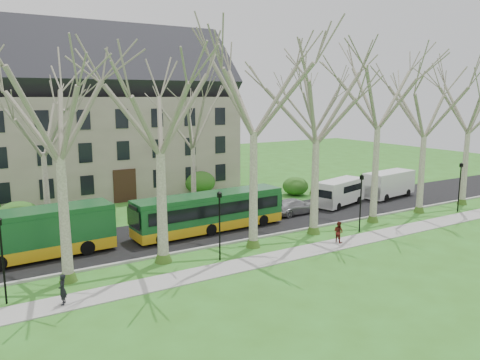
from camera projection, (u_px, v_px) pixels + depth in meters
name	position (u px, v px, depth m)	size (l,w,h in m)	color
ground	(287.00, 241.00, 33.07)	(120.00, 120.00, 0.00)	#33681D
sidewalk	(310.00, 250.00, 30.96)	(70.00, 2.00, 0.06)	gray
road	(246.00, 223.00, 37.69)	(80.00, 8.00, 0.06)	black
curb	(275.00, 235.00, 34.32)	(80.00, 0.25, 0.14)	#A5A39E
building	(104.00, 116.00, 48.80)	(26.50, 12.20, 16.00)	gray
tree_row_verge	(287.00, 142.00, 32.08)	(49.00, 7.00, 14.00)	gray
tree_row_far	(200.00, 144.00, 40.59)	(33.00, 7.00, 12.00)	gray
lamp_row	(297.00, 208.00, 31.77)	(36.22, 0.22, 4.30)	black
hedges	(153.00, 198.00, 42.30)	(30.60, 8.60, 2.00)	#164F19
bus_lead	(5.00, 238.00, 28.18)	(12.79, 2.66, 3.20)	#164E23
bus_follow	(210.00, 212.00, 35.10)	(11.80, 2.46, 2.95)	#164E23
sedan	(295.00, 206.00, 40.26)	(1.87, 4.61, 1.34)	#A0A0A4
van_a	(340.00, 193.00, 43.29)	(5.52, 2.01, 2.41)	silver
van_b	(389.00, 185.00, 46.81)	(5.94, 2.16, 2.59)	silver
pedestrian_a	(62.00, 289.00, 22.73)	(0.56, 0.37, 1.53)	black
pedestrian_b	(339.00, 232.00, 32.46)	(0.72, 0.56, 1.48)	#511812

